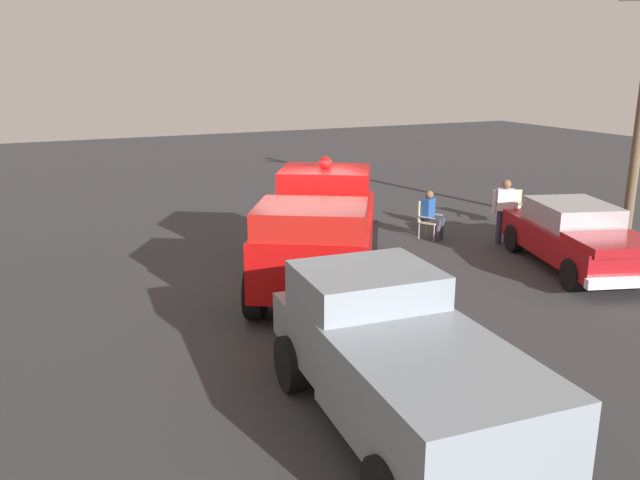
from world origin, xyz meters
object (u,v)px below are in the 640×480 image
lawn_chair_spare (513,205)px  spectator_seated (431,213)px  lawn_chair_near_truck (427,216)px  parked_pickup (395,359)px  vintage_fire_truck (321,229)px  spectator_standing (505,207)px  classic_hot_rod (578,237)px

lawn_chair_spare → spectator_seated: spectator_seated is taller
lawn_chair_near_truck → parked_pickup: bearing=-36.2°
lawn_chair_near_truck → spectator_seated: bearing=30.6°
vintage_fire_truck → lawn_chair_near_truck: bearing=118.3°
spectator_seated → spectator_standing: spectator_standing is taller
spectator_seated → vintage_fire_truck: bearing=-63.4°
parked_pickup → lawn_chair_spare: parked_pickup is taller
parked_pickup → lawn_chair_near_truck: parked_pickup is taller
lawn_chair_near_truck → lawn_chair_spare: (-0.14, 3.05, 0.00)m
spectator_seated → lawn_chair_spare: bearing=94.9°
vintage_fire_truck → spectator_seated: vintage_fire_truck is taller
parked_pickup → lawn_chair_near_truck: (-7.71, 5.65, -0.40)m
spectator_standing → parked_pickup: bearing=-48.1°
classic_hot_rod → lawn_chair_near_truck: size_ratio=4.62×
spectator_seated → classic_hot_rod: bearing=23.2°
classic_hot_rod → spectator_standing: size_ratio=2.81×
vintage_fire_truck → spectator_seated: 4.72m
vintage_fire_truck → parked_pickup: vintage_fire_truck is taller
lawn_chair_spare → parked_pickup: bearing=-47.9°
spectator_seated → lawn_chair_near_truck: bearing=-149.4°
parked_pickup → vintage_fire_truck: bearing=164.5°
vintage_fire_truck → lawn_chair_spare: bearing=108.2°
classic_hot_rod → lawn_chair_near_truck: classic_hot_rod is taller
spectator_seated → spectator_standing: size_ratio=0.77×
lawn_chair_spare → lawn_chair_near_truck: bearing=-87.4°
lawn_chair_near_truck → spectator_seated: (0.11, 0.07, 0.11)m
vintage_fire_truck → lawn_chair_spare: 7.58m
lawn_chair_near_truck → lawn_chair_spare: same height
classic_hot_rod → spectator_standing: bearing=-177.5°
parked_pickup → lawn_chair_near_truck: bearing=143.8°
parked_pickup → lawn_chair_near_truck: 9.57m
parked_pickup → spectator_standing: bearing=131.9°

